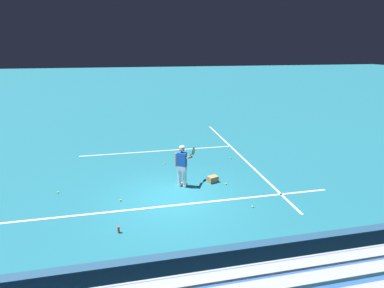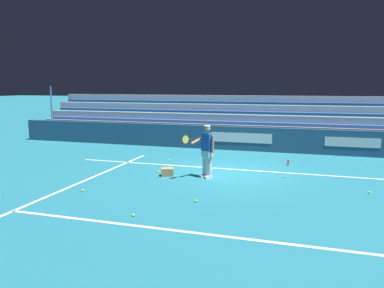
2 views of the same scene
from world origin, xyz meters
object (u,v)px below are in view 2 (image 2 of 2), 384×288
ball_box_cardboard (167,172)px  tennis_ball_far_right (169,160)px  tennis_ball_near_player (284,177)px  tennis_ball_far_left (158,172)px  tennis_player (206,151)px  tennis_ball_toward_net (83,190)px  tennis_ball_on_baseline (133,215)px  tennis_ball_midcourt (369,192)px  tennis_ball_by_box (196,201)px  water_bottle (288,162)px

ball_box_cardboard → tennis_ball_far_right: bearing=-70.6°
tennis_ball_near_player → tennis_ball_far_left: same height
ball_box_cardboard → tennis_ball_far_left: 0.59m
tennis_ball_near_player → tennis_player: bearing=16.9°
tennis_ball_near_player → tennis_ball_toward_net: (5.38, 3.35, 0.00)m
tennis_ball_on_baseline → tennis_ball_midcourt: size_ratio=1.00×
tennis_ball_by_box → tennis_ball_far_left: 3.55m
tennis_ball_far_right → tennis_ball_toward_net: 4.84m
tennis_ball_by_box → tennis_ball_toward_net: same height
tennis_player → tennis_ball_far_left: (1.78, -0.20, -0.86)m
tennis_player → tennis_ball_midcourt: (-4.82, 0.41, -0.86)m
tennis_ball_midcourt → tennis_ball_far_left: same height
tennis_ball_by_box → tennis_ball_toward_net: (3.36, 0.02, 0.00)m
tennis_player → tennis_ball_on_baseline: size_ratio=25.98×
tennis_ball_near_player → tennis_ball_far_left: 4.25m
tennis_ball_near_player → tennis_ball_far_left: (4.21, 0.54, 0.00)m
tennis_player → ball_box_cardboard: size_ratio=4.29×
tennis_player → water_bottle: tennis_player is taller
tennis_ball_far_right → tennis_ball_toward_net: bearing=80.3°
tennis_ball_far_right → tennis_ball_far_left: same height
tennis_ball_on_baseline → tennis_ball_far_left: 4.38m
tennis_ball_toward_net → water_bottle: bearing=-135.2°
tennis_ball_on_baseline → tennis_ball_midcourt: (-5.47, -3.63, 0.00)m
tennis_player → water_bottle: (-2.46, -2.76, -0.78)m
tennis_ball_midcourt → water_bottle: bearing=-53.3°
ball_box_cardboard → water_bottle: 4.75m
tennis_ball_near_player → tennis_ball_midcourt: (-2.38, 1.15, 0.00)m
tennis_ball_by_box → ball_box_cardboard: bearing=-54.7°
tennis_ball_midcourt → tennis_ball_by_box: same height
tennis_player → tennis_ball_midcourt: size_ratio=25.98×
tennis_ball_far_left → tennis_ball_toward_net: 3.04m
tennis_ball_far_left → tennis_ball_toward_net: same height
tennis_player → water_bottle: 3.78m
water_bottle → tennis_ball_by_box: bearing=69.2°
tennis_player → ball_box_cardboard: 1.52m
tennis_ball_near_player → tennis_ball_toward_net: bearing=31.9°
tennis_ball_far_left → water_bottle: size_ratio=0.30×
tennis_ball_midcourt → water_bottle: (2.36, -3.16, 0.08)m
tennis_player → tennis_ball_toward_net: size_ratio=25.98×
tennis_player → tennis_ball_near_player: tennis_player is taller
ball_box_cardboard → tennis_ball_far_left: (0.47, -0.34, -0.10)m
ball_box_cardboard → water_bottle: ball_box_cardboard is taller
ball_box_cardboard → tennis_ball_toward_net: 2.95m
tennis_ball_far_left → tennis_ball_by_box: bearing=128.3°
tennis_ball_far_left → water_bottle: 4.95m
tennis_player → tennis_ball_far_right: tennis_player is taller
ball_box_cardboard → tennis_ball_on_baseline: bearing=99.5°
ball_box_cardboard → water_bottle: (-3.76, -2.90, -0.02)m
tennis_ball_on_baseline → tennis_ball_toward_net: same height
tennis_player → tennis_ball_far_right: 3.15m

